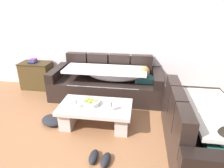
% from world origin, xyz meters
% --- Properties ---
extents(ground_plane, '(14.00, 14.00, 0.00)m').
position_xyz_m(ground_plane, '(0.00, 0.00, 0.00)').
color(ground_plane, '#94613E').
extents(back_wall, '(9.00, 0.10, 2.70)m').
position_xyz_m(back_wall, '(0.00, 2.15, 1.35)').
color(back_wall, white).
rests_on(back_wall, ground_plane).
extents(couch_along_wall, '(2.34, 0.92, 0.88)m').
position_xyz_m(couch_along_wall, '(0.16, 1.62, 0.33)').
color(couch_along_wall, black).
rests_on(couch_along_wall, ground_plane).
extents(couch_near_window, '(0.92, 1.78, 0.88)m').
position_xyz_m(couch_near_window, '(1.71, 0.11, 0.33)').
color(couch_near_window, black).
rests_on(couch_near_window, ground_plane).
extents(coffee_table, '(1.20, 0.68, 0.38)m').
position_xyz_m(coffee_table, '(0.14, 0.51, 0.24)').
color(coffee_table, beige).
rests_on(coffee_table, ground_plane).
extents(fruit_bowl, '(0.28, 0.28, 0.10)m').
position_xyz_m(fruit_bowl, '(0.06, 0.52, 0.42)').
color(fruit_bowl, silver).
rests_on(fruit_bowl, coffee_table).
extents(wine_glass_near_left, '(0.07, 0.07, 0.17)m').
position_xyz_m(wine_glass_near_left, '(-0.16, 0.38, 0.50)').
color(wine_glass_near_left, silver).
rests_on(wine_glass_near_left, coffee_table).
extents(wine_glass_near_right, '(0.07, 0.07, 0.17)m').
position_xyz_m(wine_glass_near_right, '(0.41, 0.38, 0.50)').
color(wine_glass_near_right, silver).
rests_on(wine_glass_near_right, coffee_table).
extents(side_cabinet, '(0.72, 0.44, 0.64)m').
position_xyz_m(side_cabinet, '(-1.61, 1.85, 0.32)').
color(side_cabinet, '#48381C').
rests_on(side_cabinet, ground_plane).
extents(book_stack_on_cabinet, '(0.16, 0.21, 0.09)m').
position_xyz_m(book_stack_on_cabinet, '(-1.66, 1.85, 0.68)').
color(book_stack_on_cabinet, black).
rests_on(book_stack_on_cabinet, side_cabinet).
extents(pair_of_shoes, '(0.31, 0.31, 0.09)m').
position_xyz_m(pair_of_shoes, '(0.37, -0.30, 0.04)').
color(pair_of_shoes, black).
rests_on(pair_of_shoes, ground_plane).
extents(crumpled_garment, '(0.51, 0.49, 0.12)m').
position_xyz_m(crumpled_garment, '(-0.63, 0.44, 0.06)').
color(crumpled_garment, '#232328').
rests_on(crumpled_garment, ground_plane).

